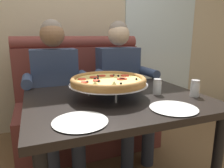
% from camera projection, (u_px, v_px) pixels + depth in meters
% --- Properties ---
extents(back_wall_with_window, '(6.00, 0.12, 2.80)m').
position_uv_depth(back_wall_with_window, '(71.00, 13.00, 2.52)').
color(back_wall_with_window, beige).
rests_on(back_wall_with_window, ground_plane).
extents(window_panel, '(1.10, 0.02, 2.80)m').
position_uv_depth(window_panel, '(162.00, 16.00, 2.89)').
color(window_panel, white).
rests_on(window_panel, ground_plane).
extents(booth_bench, '(1.38, 0.78, 1.13)m').
position_uv_depth(booth_bench, '(85.00, 106.00, 2.23)').
color(booth_bench, brown).
rests_on(booth_bench, ground_plane).
extents(dining_table, '(1.12, 0.88, 0.75)m').
position_uv_depth(dining_table, '(117.00, 112.00, 1.35)').
color(dining_table, black).
rests_on(dining_table, ground_plane).
extents(diner_left, '(0.54, 0.64, 1.27)m').
position_uv_depth(diner_left, '(56.00, 86.00, 1.81)').
color(diner_left, '#2D3342').
rests_on(diner_left, ground_plane).
extents(diner_right, '(0.54, 0.64, 1.27)m').
position_uv_depth(diner_right, '(122.00, 80.00, 2.03)').
color(diner_right, '#2D3342').
rests_on(diner_right, ground_plane).
extents(pizza, '(0.50, 0.50, 0.14)m').
position_uv_depth(pizza, '(108.00, 81.00, 1.31)').
color(pizza, silver).
rests_on(pizza, dining_table).
extents(shaker_pepper_flakes, '(0.06, 0.06, 0.10)m').
position_uv_depth(shaker_pepper_flakes, '(157.00, 88.00, 1.39)').
color(shaker_pepper_flakes, white).
rests_on(shaker_pepper_flakes, dining_table).
extents(shaker_parmesan, '(0.06, 0.06, 0.11)m').
position_uv_depth(shaker_parmesan, '(195.00, 90.00, 1.34)').
color(shaker_parmesan, white).
rests_on(shaker_parmesan, dining_table).
extents(plate_near_left, '(0.26, 0.26, 0.02)m').
position_uv_depth(plate_near_left, '(80.00, 120.00, 0.95)').
color(plate_near_left, white).
rests_on(plate_near_left, dining_table).
extents(plate_near_right, '(0.26, 0.26, 0.02)m').
position_uv_depth(plate_near_right, '(174.00, 107.00, 1.12)').
color(plate_near_right, white).
rests_on(plate_near_right, dining_table).
extents(patio_chair, '(0.43, 0.43, 0.86)m').
position_uv_depth(patio_chair, '(126.00, 72.00, 3.61)').
color(patio_chair, black).
rests_on(patio_chair, ground_plane).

